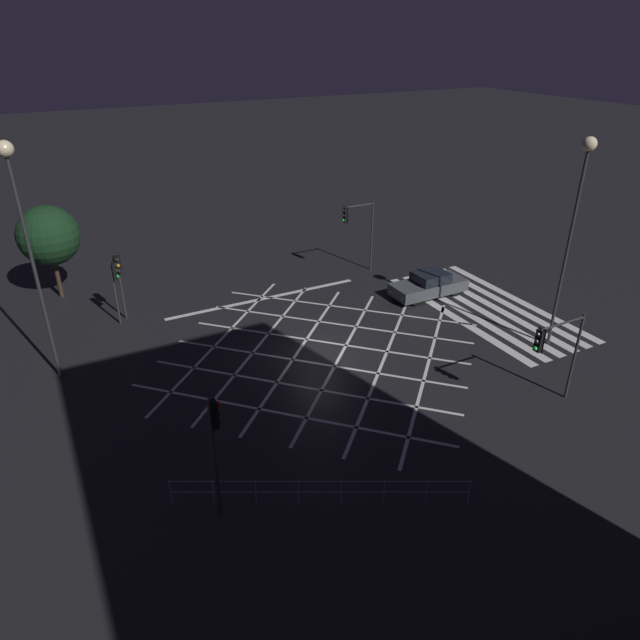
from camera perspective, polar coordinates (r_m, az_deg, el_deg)
name	(u,v)px	position (r m, az deg, el deg)	size (l,w,h in m)	color
ground_plane	(320,352)	(26.82, 0.00, -3.24)	(200.00, 200.00, 0.00)	black
road_markings	(415,323)	(29.85, 9.46, -0.27)	(16.90, 21.19, 0.01)	silver
traffic_light_nw_cross	(215,435)	(17.15, -10.45, -11.21)	(0.36, 0.39, 4.28)	#2D2D30
traffic_light_ne_main	(119,274)	(30.50, -19.45, 4.35)	(0.39, 0.36, 3.55)	#2D2D30
traffic_light_ne_cross	(115,280)	(30.18, -19.84, 3.79)	(0.36, 0.39, 3.38)	#2D2D30
traffic_light_se_cross	(357,223)	(34.64, 3.77, 9.68)	(0.36, 2.17, 4.38)	#2D2D30
traffic_light_sw_cross	(555,345)	(23.49, 22.47, -2.29)	(0.36, 2.53, 3.86)	#2D2D30
street_lamp_west	(579,196)	(27.10, 24.45, 11.23)	(0.60, 0.60, 9.67)	#2D2D30
street_lamp_far	(19,206)	(24.69, -27.89, 10.02)	(0.63, 0.63, 10.01)	#2D2D30
street_tree_near	(48,236)	(34.32, -25.52, 7.61)	(3.26, 3.26, 5.24)	#38281C
waiting_car	(429,285)	(32.83, 10.82, 3.47)	(1.77, 4.42, 1.39)	#474C51
pedestrian_railing	(320,490)	(18.65, 0.00, -16.62)	(4.43, 8.37, 1.05)	gray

